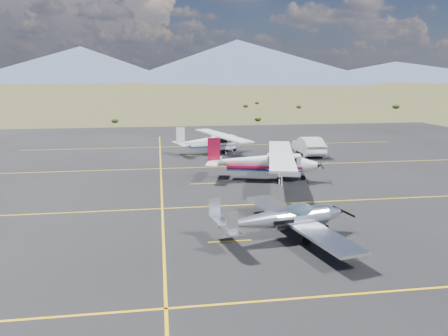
# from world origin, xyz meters

# --- Properties ---
(ground) EXTENTS (1600.00, 1600.00, 0.00)m
(ground) POSITION_xyz_m (0.00, 0.00, 0.00)
(ground) COLOR #383D1C
(ground) RESTS_ON ground
(apron) EXTENTS (72.00, 72.00, 0.02)m
(apron) POSITION_xyz_m (0.00, 7.00, 0.00)
(apron) COLOR black
(apron) RESTS_ON ground
(aircraft_low_wing) EXTENTS (6.47, 8.89, 1.92)m
(aircraft_low_wing) POSITION_xyz_m (-0.37, -3.37, 0.92)
(aircraft_low_wing) COLOR silver
(aircraft_low_wing) RESTS_ON apron
(aircraft_cessna) EXTENTS (7.77, 11.87, 3.01)m
(aircraft_cessna) POSITION_xyz_m (1.39, 8.02, 1.34)
(aircraft_cessna) COLOR white
(aircraft_cessna) RESTS_ON apron
(aircraft_plain) EXTENTS (7.07, 10.44, 2.66)m
(aircraft_plain) POSITION_xyz_m (-0.97, 19.64, 1.18)
(aircraft_plain) COLOR white
(aircraft_plain) RESTS_ON apron
(sedan) EXTENTS (1.94, 5.27, 1.72)m
(sedan) POSITION_xyz_m (8.04, 17.44, 0.87)
(sedan) COLOR silver
(sedan) RESTS_ON apron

